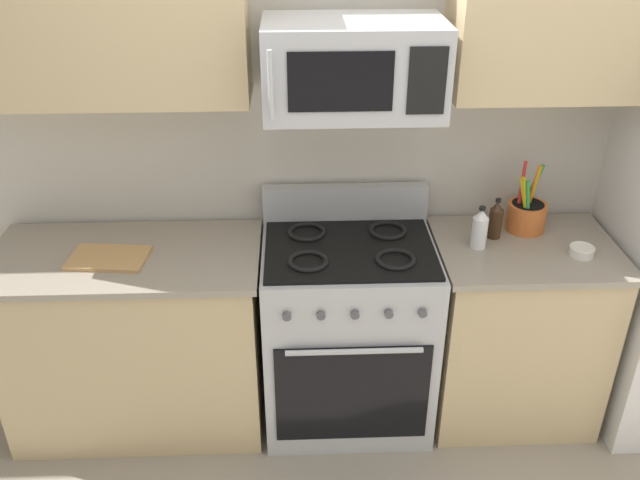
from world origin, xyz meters
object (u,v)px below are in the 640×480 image
(utensil_crock, at_px, (526,214))
(cutting_board, at_px, (108,258))
(bottle_vinegar, at_px, (480,229))
(range_oven, at_px, (347,331))
(bottle_soy, at_px, (496,220))
(microwave, at_px, (353,67))
(prep_bowl, at_px, (582,251))

(utensil_crock, relative_size, cutting_board, 1.02)
(utensil_crock, distance_m, bottle_vinegar, 0.30)
(range_oven, xyz_separation_m, utensil_crock, (0.81, 0.16, 0.51))
(utensil_crock, distance_m, bottle_soy, 0.17)
(range_oven, bearing_deg, cutting_board, -177.68)
(microwave, bearing_deg, bottle_soy, 5.46)
(range_oven, bearing_deg, microwave, 90.10)
(cutting_board, distance_m, bottle_soy, 1.69)
(prep_bowl, bearing_deg, bottle_vinegar, 168.20)
(utensil_crock, xyz_separation_m, bottle_soy, (-0.16, -0.07, 0.01))
(cutting_board, height_order, bottle_soy, bottle_soy)
(range_oven, height_order, cutting_board, range_oven)
(utensil_crock, bearing_deg, cutting_board, -173.87)
(microwave, height_order, utensil_crock, microwave)
(range_oven, xyz_separation_m, microwave, (-0.00, 0.03, 1.22))
(bottle_vinegar, bearing_deg, bottle_soy, 42.50)
(range_oven, distance_m, prep_bowl, 1.09)
(range_oven, relative_size, utensil_crock, 3.31)
(utensil_crock, distance_m, prep_bowl, 0.30)
(range_oven, height_order, utensil_crock, utensil_crock)
(bottle_vinegar, xyz_separation_m, prep_bowl, (0.43, -0.09, -0.07))
(cutting_board, xyz_separation_m, bottle_vinegar, (1.59, 0.05, 0.08))
(bottle_vinegar, height_order, bottle_soy, bottle_vinegar)
(range_oven, bearing_deg, bottle_vinegar, 0.40)
(utensil_crock, height_order, cutting_board, utensil_crock)
(microwave, relative_size, cutting_board, 2.12)
(bottle_soy, distance_m, prep_bowl, 0.38)
(microwave, xyz_separation_m, bottle_soy, (0.65, 0.06, -0.70))
(utensil_crock, bearing_deg, microwave, -170.96)
(prep_bowl, bearing_deg, range_oven, 175.08)
(range_oven, distance_m, utensil_crock, 0.97)
(microwave, height_order, bottle_vinegar, microwave)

